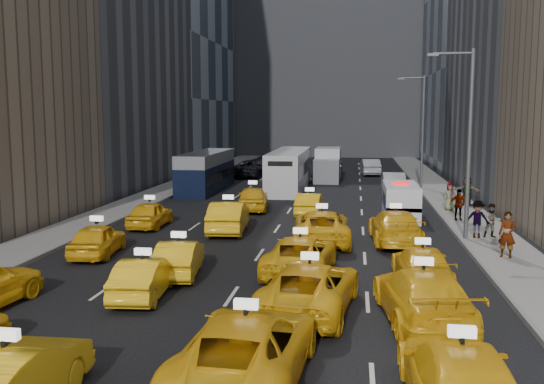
% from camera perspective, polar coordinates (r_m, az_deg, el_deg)
% --- Properties ---
extents(ground, '(160.00, 160.00, 0.00)m').
position_cam_1_polar(ground, '(18.74, -5.09, -11.53)').
color(ground, black).
rests_on(ground, ground).
extents(sidewalk_west, '(3.00, 90.00, 0.15)m').
position_cam_1_polar(sidewalk_west, '(45.08, -11.05, -0.33)').
color(sidewalk_west, gray).
rests_on(sidewalk_west, ground).
extents(sidewalk_east, '(3.00, 90.00, 0.15)m').
position_cam_1_polar(sidewalk_east, '(43.17, 16.37, -0.84)').
color(sidewalk_east, gray).
rests_on(sidewalk_east, ground).
extents(curb_west, '(0.15, 90.00, 0.18)m').
position_cam_1_polar(curb_west, '(44.63, -9.28, -0.35)').
color(curb_west, slate).
rests_on(curb_west, ground).
extents(curb_east, '(0.15, 90.00, 0.18)m').
position_cam_1_polar(curb_east, '(42.98, 14.46, -0.79)').
color(curb_east, slate).
rests_on(curb_east, ground).
extents(building_backdrop, '(30.00, 12.00, 40.00)m').
position_cam_1_polar(building_backdrop, '(90.42, 5.38, 16.29)').
color(building_backdrop, slate).
rests_on(building_backdrop, ground).
extents(streetlight_near, '(2.15, 0.22, 9.00)m').
position_cam_1_polar(streetlight_near, '(29.73, 17.88, 4.86)').
color(streetlight_near, '#595B60').
rests_on(streetlight_near, ground).
extents(streetlight_far, '(2.15, 0.22, 9.00)m').
position_cam_1_polar(streetlight_far, '(49.54, 13.87, 5.90)').
color(streetlight_far, '#595B60').
rests_on(streetlight_far, ground).
extents(taxi_1, '(1.72, 4.70, 1.54)m').
position_cam_1_polar(taxi_1, '(13.67, -23.57, -16.09)').
color(taxi_1, yellow).
rests_on(taxi_1, ground).
extents(taxi_2, '(3.02, 5.96, 1.61)m').
position_cam_1_polar(taxi_2, '(14.16, -2.43, -14.45)').
color(taxi_2, yellow).
rests_on(taxi_2, ground).
extents(taxi_3, '(2.29, 5.33, 1.53)m').
position_cam_1_polar(taxi_3, '(13.34, 17.28, -16.41)').
color(taxi_3, yellow).
rests_on(taxi_3, ground).
extents(taxi_5, '(1.73, 4.11, 1.32)m').
position_cam_1_polar(taxi_5, '(20.74, -11.98, -7.87)').
color(taxi_5, yellow).
rests_on(taxi_5, ground).
extents(taxi_6, '(3.18, 5.78, 1.53)m').
position_cam_1_polar(taxi_6, '(18.88, 3.56, -8.93)').
color(taxi_6, yellow).
rests_on(taxi_6, ground).
extents(taxi_7, '(2.94, 5.79, 1.61)m').
position_cam_1_polar(taxi_7, '(18.42, 14.00, -9.43)').
color(taxi_7, yellow).
rests_on(taxi_7, ground).
extents(taxi_8, '(2.08, 4.25, 1.40)m').
position_cam_1_polar(taxi_8, '(27.07, -16.11, -4.32)').
color(taxi_8, yellow).
rests_on(taxi_8, ground).
extents(taxi_9, '(1.97, 4.26, 1.35)m').
position_cam_1_polar(taxi_9, '(23.13, -8.73, -6.15)').
color(taxi_9, yellow).
rests_on(taxi_9, ground).
extents(taxi_10, '(2.75, 5.29, 1.42)m').
position_cam_1_polar(taxi_10, '(23.26, 2.68, -5.91)').
color(taxi_10, yellow).
rests_on(taxi_10, ground).
extents(taxi_11, '(2.01, 4.62, 1.32)m').
position_cam_1_polar(taxi_11, '(22.56, 13.94, -6.68)').
color(taxi_11, yellow).
rests_on(taxi_11, ground).
extents(taxi_12, '(1.71, 4.11, 1.39)m').
position_cam_1_polar(taxi_12, '(33.07, -11.40, -2.06)').
color(taxi_12, yellow).
rests_on(taxi_12, ground).
extents(taxi_13, '(2.10, 5.00, 1.61)m').
position_cam_1_polar(taxi_13, '(31.08, -4.13, -2.34)').
color(taxi_13, yellow).
rests_on(taxi_13, ground).
extents(taxi_14, '(2.91, 5.69, 1.54)m').
position_cam_1_polar(taxi_14, '(28.62, 4.70, -3.27)').
color(taxi_14, yellow).
rests_on(taxi_14, ground).
extents(taxi_15, '(2.50, 5.50, 1.56)m').
position_cam_1_polar(taxi_15, '(29.02, 11.52, -3.22)').
color(taxi_15, yellow).
rests_on(taxi_15, ground).
extents(taxi_16, '(2.36, 4.75, 1.55)m').
position_cam_1_polar(taxi_16, '(37.93, -1.82, -0.58)').
color(taxi_16, yellow).
rests_on(taxi_16, ground).
extents(taxi_17, '(1.53, 4.09, 1.34)m').
position_cam_1_polar(taxi_17, '(36.28, 3.56, -1.14)').
color(taxi_17, yellow).
rests_on(taxi_17, ground).
extents(nypd_van, '(2.18, 5.06, 2.13)m').
position_cam_1_polar(nypd_van, '(35.87, 12.01, -0.91)').
color(nypd_van, white).
rests_on(nypd_van, ground).
extents(double_decker, '(3.41, 10.52, 3.01)m').
position_cam_1_polar(double_decker, '(47.69, -6.18, 1.89)').
color(double_decker, black).
rests_on(double_decker, ground).
extents(city_bus, '(2.91, 12.08, 3.10)m').
position_cam_1_polar(city_bus, '(48.36, 1.64, 2.06)').
color(city_bus, silver).
rests_on(city_bus, ground).
extents(box_truck, '(2.74, 6.54, 2.91)m').
position_cam_1_polar(box_truck, '(54.80, 5.26, 2.56)').
color(box_truck, silver).
rests_on(box_truck, ground).
extents(misc_car_0, '(1.70, 4.75, 1.56)m').
position_cam_1_polar(misc_car_0, '(47.60, 11.32, 0.92)').
color(misc_car_0, '#AFB2B8').
rests_on(misc_car_0, ground).
extents(misc_car_1, '(3.34, 6.14, 1.63)m').
position_cam_1_polar(misc_car_1, '(57.67, -1.94, 2.22)').
color(misc_car_1, black).
rests_on(misc_car_1, ground).
extents(misc_car_2, '(2.29, 5.12, 1.46)m').
position_cam_1_polar(misc_car_2, '(64.54, 5.57, 2.67)').
color(misc_car_2, slate).
rests_on(misc_car_2, ground).
extents(misc_car_3, '(1.93, 4.57, 1.54)m').
position_cam_1_polar(misc_car_3, '(62.35, 1.86, 2.58)').
color(misc_car_3, black).
rests_on(misc_car_3, ground).
extents(misc_car_4, '(2.06, 4.93, 1.58)m').
position_cam_1_polar(misc_car_4, '(60.38, 9.22, 2.34)').
color(misc_car_4, '#A5A7AD').
rests_on(misc_car_4, ground).
extents(pedestrian_0, '(0.83, 0.70, 1.93)m').
position_cam_1_polar(pedestrian_0, '(26.79, 21.27, -3.75)').
color(pedestrian_0, gray).
rests_on(pedestrian_0, sidewalk_east).
extents(pedestrian_1, '(0.82, 0.47, 1.64)m').
position_cam_1_polar(pedestrian_1, '(30.81, 20.01, -2.55)').
color(pedestrian_1, gray).
rests_on(pedestrian_1, sidewalk_east).
extents(pedestrian_2, '(1.22, 0.63, 1.80)m').
position_cam_1_polar(pedestrian_2, '(30.53, 18.76, -2.43)').
color(pedestrian_2, gray).
rests_on(pedestrian_2, sidewalk_east).
extents(pedestrian_3, '(1.04, 0.51, 1.75)m').
position_cam_1_polar(pedestrian_3, '(35.16, 17.13, -1.14)').
color(pedestrian_3, gray).
rests_on(pedestrian_3, sidewalk_east).
extents(pedestrian_4, '(0.86, 0.50, 1.71)m').
position_cam_1_polar(pedestrian_4, '(38.61, 16.39, -0.40)').
color(pedestrian_4, gray).
rests_on(pedestrian_4, sidewalk_east).
extents(pedestrian_5, '(1.83, 0.97, 1.90)m').
position_cam_1_polar(pedestrian_5, '(40.77, 17.88, 0.08)').
color(pedestrian_5, gray).
rests_on(pedestrian_5, sidewalk_east).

